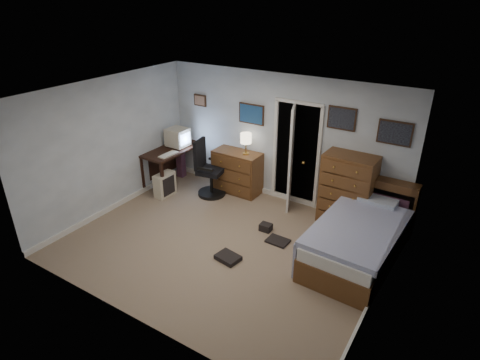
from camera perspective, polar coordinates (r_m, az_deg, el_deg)
name	(u,v)px	position (r m, az deg, el deg)	size (l,w,h in m)	color
floor	(224,244)	(6.81, -2.33, -9.12)	(5.00, 4.00, 0.02)	gray
computer_desk	(170,156)	(8.73, -9.91, 3.45)	(0.69, 1.43, 0.82)	black
crt_monitor	(178,137)	(8.62, -8.85, 6.02)	(0.43, 0.40, 0.39)	beige
keyboard	(168,155)	(8.24, -10.16, 3.58)	(0.16, 0.44, 0.03)	beige
pc_tower	(165,185)	(8.33, -10.64, -0.64)	(0.24, 0.46, 0.49)	beige
office_chair	(208,174)	(8.18, -4.55, 0.83)	(0.66, 0.66, 1.17)	black
media_stack	(181,161)	(9.08, -8.42, 2.75)	(0.15, 0.15, 0.76)	maroon
low_dresser	(237,172)	(8.29, -0.36, 1.19)	(0.99, 0.50, 0.88)	brown
table_lamp	(246,139)	(7.91, 0.86, 5.86)	(0.22, 0.22, 0.43)	gold
doorway	(302,150)	(7.97, 8.86, 4.22)	(0.96, 1.12, 2.05)	black
tall_dresser	(347,190)	(7.32, 15.03, -1.36)	(0.89, 0.52, 1.31)	brown
headboard_bookcase	(384,204)	(7.36, 19.74, -3.19)	(1.07, 0.30, 0.96)	brown
bed	(358,239)	(6.56, 16.39, -8.10)	(1.28, 2.25, 0.72)	brown
wall_posters	(310,119)	(7.39, 9.90, 8.56)	(4.38, 0.04, 0.60)	#331E11
floor_clutter	(251,244)	(6.72, 1.63, -9.15)	(0.84, 1.31, 0.13)	black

